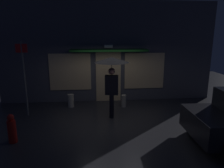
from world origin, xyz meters
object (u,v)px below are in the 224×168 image
Objects in this scene: sidewalk_bollard at (124,101)px; sidewalk_bollard_2 at (71,101)px; person_with_umbrella at (112,70)px; fire_hydrant at (12,129)px; street_sign_post at (24,75)px.

sidewalk_bollard_2 reaches higher than sidewalk_bollard.
person_with_umbrella is 3.60m from fire_hydrant.
sidewalk_bollard_2 is (-2.19, 0.18, 0.01)m from sidewalk_bollard.
street_sign_post is 3.27× the size of fire_hydrant.
street_sign_post is at bearing 95.16° from fire_hydrant.
person_with_umbrella is 4.35× the size of sidewalk_bollard.
street_sign_post reaches higher than sidewalk_bollard.
person_with_umbrella is at bearing 28.86° from fire_hydrant.
street_sign_post reaches higher than sidewalk_bollard_2.
sidewalk_bollard is at bearing -4.72° from sidewalk_bollard_2.
sidewalk_bollard is (3.69, 0.63, -1.28)m from street_sign_post.
fire_hydrant is at bearing -115.18° from sidewalk_bollard_2.
street_sign_post is 5.15× the size of sidewalk_bollard_2.
person_with_umbrella reaches higher than sidewalk_bollard_2.
fire_hydrant is at bearing -143.10° from sidewalk_bollard.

